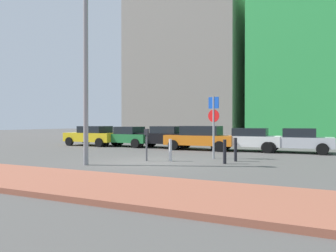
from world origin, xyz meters
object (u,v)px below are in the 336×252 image
parked_car_silver (297,140)px  parked_car_black (164,137)px  parked_car_green (128,136)px  parked_car_white (245,139)px  traffic_bollard_near (225,152)px  parked_car_orange (200,137)px  parking_sign_post (214,119)px  traffic_bollard_mid (170,150)px  parked_car_yellow (93,135)px  traffic_bollard_far (236,150)px  street_lamp (86,54)px  parking_meter (147,140)px

parked_car_silver → parked_car_black: bearing=-179.7°
parked_car_black → parked_car_green: bearing=-179.7°
parked_car_white → traffic_bollard_near: bearing=-85.3°
traffic_bollard_near → parked_car_orange: bearing=118.2°
parking_sign_post → traffic_bollard_mid: (-1.46, -1.79, -1.39)m
parked_car_black → parked_car_orange: 2.86m
parked_car_green → parked_car_orange: parked_car_orange is taller
parked_car_green → parked_car_orange: size_ratio=0.92×
parked_car_yellow → traffic_bollard_far: (12.07, -5.20, -0.24)m
parked_car_black → traffic_bollard_mid: 7.59m
parking_sign_post → traffic_bollard_near: bearing=-58.9°
parked_car_yellow → traffic_bollard_mid: bearing=-34.1°
parked_car_orange → traffic_bollard_far: parked_car_orange is taller
parked_car_green → parking_sign_post: parking_sign_post is taller
parked_car_white → parked_car_silver: (2.94, 0.12, -0.01)m
parked_car_yellow → street_lamp: size_ratio=0.53×
parking_meter → street_lamp: size_ratio=0.19×
parked_car_silver → traffic_bollard_mid: (-4.88, -6.72, -0.23)m
street_lamp → parked_car_orange: bearing=78.8°
parked_car_yellow → parked_car_black: 5.80m
parked_car_green → parked_car_yellow: bearing=-174.4°
parked_car_white → traffic_bollard_far: 5.49m
parking_sign_post → traffic_bollard_near: parking_sign_post is taller
parked_car_white → street_lamp: (-4.48, -9.28, 3.80)m
street_lamp → traffic_bollard_near: street_lamp is taller
parking_sign_post → parking_meter: parking_sign_post is taller
parked_car_orange → traffic_bollard_near: size_ratio=4.31×
parked_car_white → street_lamp: size_ratio=0.56×
parked_car_yellow → traffic_bollard_near: 13.42m
parked_car_orange → parked_car_silver: bearing=5.1°
parked_car_silver → parking_sign_post: (-3.42, -4.93, 1.16)m
parking_meter → traffic_bollard_mid: bearing=22.2°
traffic_bollard_near → parking_meter: bearing=-171.4°
parked_car_orange → traffic_bollard_mid: (0.80, -6.21, -0.30)m
parked_car_silver → traffic_bollard_near: parked_car_silver is taller
parked_car_black → parked_car_white: size_ratio=0.95×
parked_car_yellow → parked_car_green: 2.90m
parked_car_yellow → traffic_bollard_far: size_ratio=3.91×
parked_car_white → street_lamp: street_lamp is taller
parked_car_green → traffic_bollard_mid: (6.51, -6.66, -0.24)m
parked_car_white → traffic_bollard_near: (0.53, -6.48, -0.22)m
parked_car_yellow → parked_car_green: (2.89, 0.28, -0.04)m
parked_car_black → parked_car_silver: size_ratio=1.06×
parked_car_green → parking_meter: (5.52, -7.06, 0.20)m
parked_car_green → parked_car_silver: 11.39m
parked_car_yellow → parked_car_black: parked_car_black is taller
street_lamp → traffic_bollard_near: (5.02, 2.80, -4.02)m
parked_car_orange → traffic_bollard_near: (3.26, -6.10, -0.29)m
parking_sign_post → parking_meter: size_ratio=2.06×
traffic_bollard_near → traffic_bollard_mid: size_ratio=1.03×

